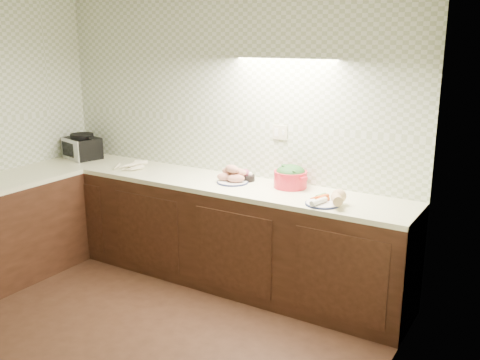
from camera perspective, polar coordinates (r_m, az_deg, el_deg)
The scene contains 8 objects.
room at distance 3.39m, azimuth -18.41°, elevation 6.37°, with size 3.60×3.60×2.60m.
counter at distance 4.62m, azimuth -16.33°, elevation -6.45°, with size 3.60×3.60×0.90m.
toaster_oven at distance 5.65m, azimuth -16.49°, elevation 3.41°, with size 0.41×0.36×0.25m.
parsnip_pile at distance 5.11m, azimuth -11.67°, elevation 1.54°, with size 0.35×0.34×0.08m.
sweet_potato_plate at distance 4.51m, azimuth -0.77°, elevation 0.41°, with size 0.27×0.27×0.16m.
onion_bowl at distance 4.58m, azimuth 0.72°, elevation 0.39°, with size 0.14×0.14×0.10m.
dutch_oven at distance 4.38m, azimuth 5.41°, elevation 0.39°, with size 0.35×0.35×0.19m.
veg_plate at distance 3.98m, azimuth 9.55°, elevation -2.01°, with size 0.32×0.33×0.12m.
Camera 1 is at (2.57, -2.17, 2.09)m, focal length 40.00 mm.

